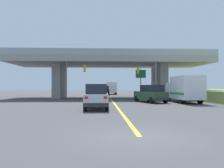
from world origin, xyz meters
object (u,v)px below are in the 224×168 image
object	(u,v)px
sedan_oncoming	(105,91)
suv_lead	(97,97)
traffic_signal_nearside	(149,76)
traffic_signal_farside	(73,74)
suv_crossing	(151,94)
highway_sign	(141,77)
semi_truck_distant	(111,88)
box_truck	(184,89)

from	to	relation	value
sedan_oncoming	suv_lead	bearing A→B (deg)	-92.10
sedan_oncoming	traffic_signal_nearside	bearing A→B (deg)	-67.96
traffic_signal_farside	traffic_signal_nearside	bearing A→B (deg)	-1.20
suv_crossing	traffic_signal_nearside	world-z (taller)	traffic_signal_nearside
highway_sign	suv_lead	bearing A→B (deg)	-111.72
highway_sign	semi_truck_distant	size ratio (longest dim) A/B	0.63
sedan_oncoming	highway_sign	size ratio (longest dim) A/B	0.97
suv_lead	traffic_signal_nearside	world-z (taller)	traffic_signal_nearside
suv_crossing	traffic_signal_nearside	xyz separation A→B (m)	(1.09, 6.03, 2.32)
suv_lead	semi_truck_distant	world-z (taller)	semi_truck_distant
suv_crossing	suv_lead	bearing A→B (deg)	-148.42
highway_sign	suv_crossing	bearing A→B (deg)	-91.86
traffic_signal_farside	semi_truck_distant	world-z (taller)	traffic_signal_farside
suv_crossing	traffic_signal_farside	distance (m)	11.87
suv_lead	traffic_signal_nearside	distance (m)	15.64
suv_lead	suv_crossing	size ratio (longest dim) A/B	0.88
suv_lead	highway_sign	xyz separation A→B (m)	(6.36, 15.97, 2.33)
highway_sign	semi_truck_distant	bearing A→B (deg)	99.48
traffic_signal_nearside	box_truck	bearing A→B (deg)	-68.52
box_truck	traffic_signal_farside	world-z (taller)	traffic_signal_farside
traffic_signal_farside	semi_truck_distant	size ratio (longest dim) A/B	0.79
box_truck	semi_truck_distant	bearing A→B (deg)	103.03
box_truck	semi_truck_distant	xyz separation A→B (m)	(-6.98, 30.17, -0.03)
semi_truck_distant	highway_sign	bearing A→B (deg)	-80.52
sedan_oncoming	semi_truck_distant	size ratio (longest dim) A/B	0.61
box_truck	semi_truck_distant	size ratio (longest dim) A/B	0.92
suv_lead	highway_sign	distance (m)	17.35
traffic_signal_nearside	traffic_signal_farside	xyz separation A→B (m)	(-10.86, 0.23, 0.22)
box_truck	highway_sign	xyz separation A→B (m)	(-3.43, 8.88, 1.77)
suv_lead	semi_truck_distant	size ratio (longest dim) A/B	0.60
suv_lead	box_truck	distance (m)	12.10
semi_truck_distant	traffic_signal_nearside	bearing A→B (deg)	-79.47
suv_lead	traffic_signal_nearside	bearing A→B (deg)	62.32
suv_lead	semi_truck_distant	distance (m)	37.36
traffic_signal_nearside	suv_lead	bearing A→B (deg)	-117.68
sedan_oncoming	highway_sign	distance (m)	14.12
box_truck	traffic_signal_farside	distance (m)	15.23
sedan_oncoming	highway_sign	xyz separation A→B (m)	(5.31, -12.88, 2.33)
traffic_signal_nearside	sedan_oncoming	bearing A→B (deg)	112.04
suv_crossing	semi_truck_distant	world-z (taller)	semi_truck_distant
traffic_signal_nearside	semi_truck_distant	bearing A→B (deg)	100.53
traffic_signal_farside	highway_sign	world-z (taller)	traffic_signal_farside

